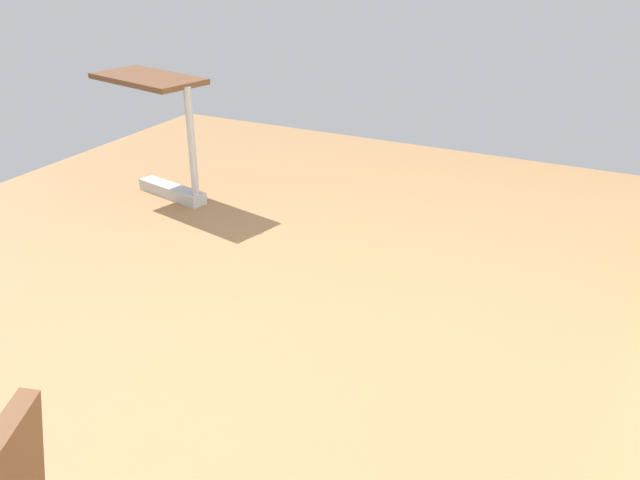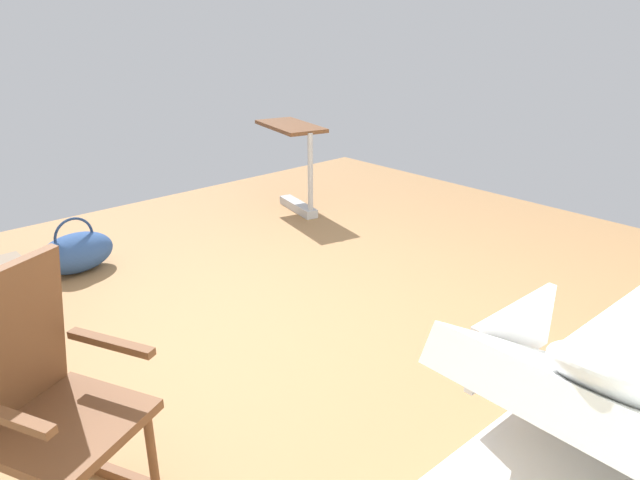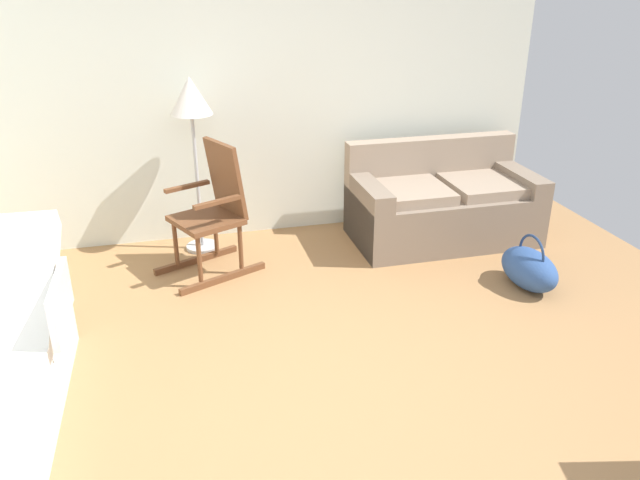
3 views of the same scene
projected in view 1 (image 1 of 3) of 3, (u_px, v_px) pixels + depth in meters
The scene contains 2 objects.
ground_plane at pixel (337, 355), 2.99m from camera, with size 6.45×6.45×0.00m, color #9E7247.
overbed_table at pixel (160, 122), 4.57m from camera, with size 0.88×0.57×0.84m.
Camera 1 is at (-1.05, 2.26, 1.74)m, focal length 37.38 mm.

